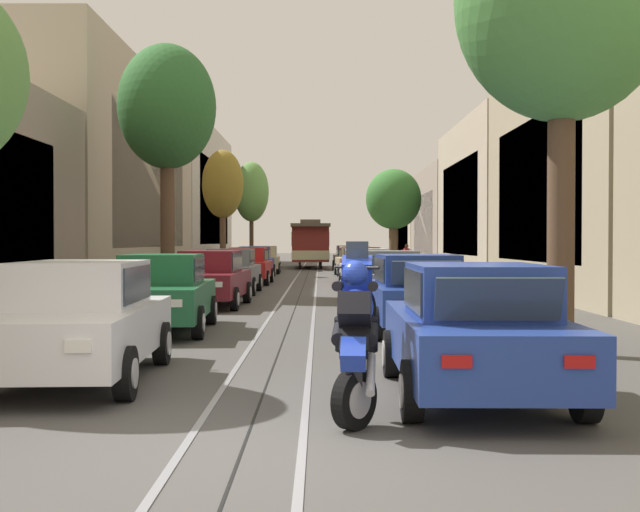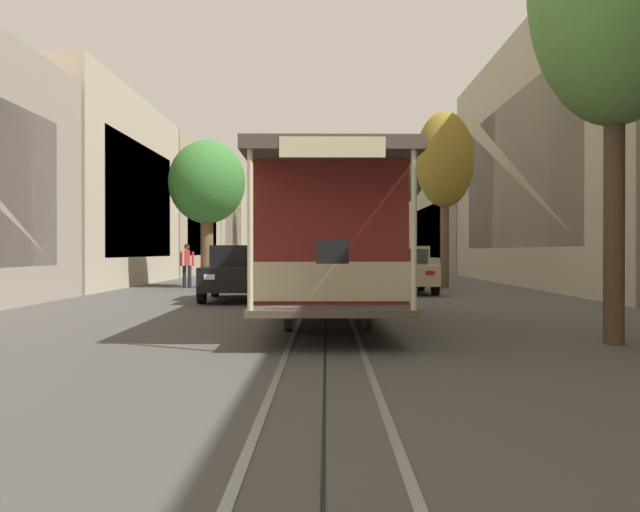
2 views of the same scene
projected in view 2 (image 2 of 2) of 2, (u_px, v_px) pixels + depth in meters
ground_plane at (326, 280)px, 33.14m from camera, size 173.77×173.77×0.00m
trolley_track_rails at (326, 285)px, 28.19m from camera, size 1.14×77.51×0.01m
building_facade_left at (625, 151)px, 23.07m from camera, size 5.69×69.21×10.89m
building_facade_right at (86, 195)px, 28.02m from camera, size 5.67×69.21×8.68m
parked_car_white_near_left at (355, 259)px, 57.59m from camera, size 2.13×4.42×1.58m
parked_car_green_second_left at (359, 259)px, 51.93m from camera, size 2.13×4.42×1.58m
parked_car_maroon_mid_left at (361, 260)px, 45.86m from camera, size 2.11×4.41×1.58m
parked_car_grey_fourth_left at (367, 262)px, 40.19m from camera, size 2.01×4.37×1.58m
parked_car_red_fifth_left at (373, 263)px, 34.14m from camera, size 2.03×4.37×1.58m
parked_car_blue_sixth_left at (389, 266)px, 28.00m from camera, size 2.03×4.38×1.58m
parked_car_beige_far_left at (402, 269)px, 22.72m from camera, size 2.09×4.40×1.58m
parked_car_blue_near_right at (298, 258)px, 58.75m from camera, size 2.04×4.38×1.58m
parked_car_blue_second_right at (292, 259)px, 52.15m from camera, size 2.08×4.40×1.58m
parked_car_grey_mid_right at (288, 260)px, 45.83m from camera, size 2.02×4.37×1.58m
parked_car_white_fourth_right at (285, 262)px, 39.27m from camera, size 2.02×4.37×1.58m
parked_car_maroon_fifth_right at (273, 264)px, 32.59m from camera, size 2.02×4.37×1.58m
parked_car_beige_sixth_right at (262, 267)px, 26.34m from camera, size 2.11×4.41×1.58m
parked_car_black_far_right at (239, 272)px, 19.46m from camera, size 2.09×4.40×1.58m
street_tree_kerb_left_near at (382, 220)px, 57.29m from camera, size 2.95×2.75×5.59m
street_tree_kerb_left_second at (399, 172)px, 41.24m from camera, size 3.31×3.48×8.54m
street_tree_kerb_left_mid at (445, 162)px, 25.68m from camera, size 2.23×1.82×6.78m
street_tree_kerb_right_near at (270, 200)px, 55.21m from camera, size 3.50×2.92×7.73m
street_tree_kerb_right_second at (207, 184)px, 26.03m from camera, size 2.97×2.69×5.72m
cable_car_trolley at (326, 239)px, 13.86m from camera, size 2.75×9.16×3.28m
motorcycle_with_rider at (314, 256)px, 59.95m from camera, size 0.55×1.83×1.85m
pedestrian_on_left_pavement at (187, 263)px, 25.82m from camera, size 0.55×0.40×1.70m
fire_hydrant at (277, 264)px, 53.41m from camera, size 0.40×0.22×0.84m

